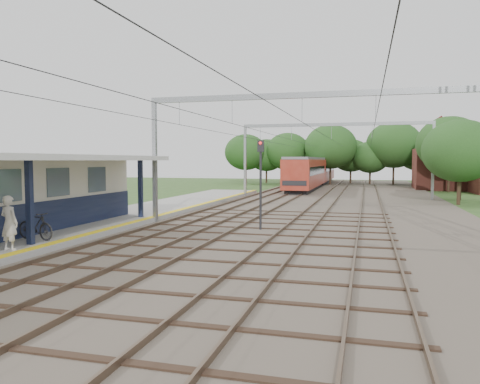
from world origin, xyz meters
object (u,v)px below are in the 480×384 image
(person, at_px, (9,223))
(train, at_px, (314,171))
(bicycle, at_px, (35,226))
(signal_post, at_px, (261,173))

(person, height_order, train, train)
(bicycle, height_order, train, train)
(train, distance_m, signal_post, 41.52)
(person, bearing_deg, bicycle, -67.44)
(train, xyz_separation_m, signal_post, (1.85, -41.47, 0.77))
(person, distance_m, train, 50.64)
(signal_post, bearing_deg, person, -131.73)
(bicycle, distance_m, signal_post, 10.50)
(train, relative_size, signal_post, 7.96)
(person, xyz_separation_m, train, (5.29, 50.35, 0.80))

